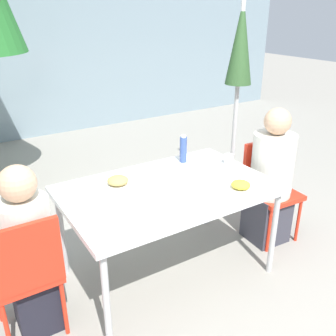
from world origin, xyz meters
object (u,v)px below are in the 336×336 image
Objects in this scene: chair_left at (26,270)px; drinking_cup at (228,159)px; chair_right at (268,183)px; person_right at (270,181)px; person_left at (30,256)px; closed_umbrella at (239,62)px; salad_bowl at (137,197)px; bottle at (183,149)px.

chair_left reaches higher than drinking_cup.
person_right is at bearing 58.01° from chair_right.
drinking_cup is at bearing -8.44° from chair_right.
person_right is (2.00, -0.06, 0.02)m from person_left.
chair_right is 0.11m from person_right.
closed_umbrella reaches higher than chair_left.
chair_right is at bearing -12.02° from drinking_cup.
closed_umbrella is 1.97m from salad_bowl.
person_right reaches higher than bottle.
chair_right is 1.26m from closed_umbrella.
chair_left is 2.11m from chair_right.
person_right is (-0.05, -0.08, 0.06)m from chair_right.
closed_umbrella is at bearing -106.33° from chair_right.
closed_umbrella is (0.34, 0.87, 0.88)m from person_right.
chair_left is at bearing 6.27° from chair_right.
person_left reaches higher than salad_bowl.
person_left is 8.17× the size of salad_bowl.
person_left is 0.56× the size of closed_umbrella.
chair_left is 0.43× the size of closed_umbrella.
drinking_cup is (1.70, 0.19, 0.28)m from chair_left.
closed_umbrella is 1.19m from drinking_cup.
person_left is (0.05, 0.08, 0.03)m from chair_left.
chair_left is 6.24× the size of salad_bowl.
chair_right is at bearing -25.11° from bottle.
closed_umbrella reaches higher than person_right.
person_left is at bearing -160.82° from closed_umbrella.
bottle reaches higher than drinking_cup.
chair_left is at bearing 4.20° from person_right.
chair_right is at bearing 3.37° from salad_bowl.
chair_left is at bearing -173.79° from drinking_cup.
chair_left and chair_right have the same top height.
chair_right is 3.74× the size of bottle.
chair_right is at bearing 0.26° from person_left.
bottle is 1.67× the size of salad_bowl.
closed_umbrella reaches higher than chair_right.
closed_umbrella reaches higher than salad_bowl.
chair_left is 10.37× the size of drinking_cup.
chair_right is 0.72× the size of person_right.
person_left is 0.75m from salad_bowl.
salad_bowl is (0.76, 0.02, 0.27)m from chair_left.
salad_bowl is at bearing 6.94° from chair_right.
chair_right is 6.24× the size of salad_bowl.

